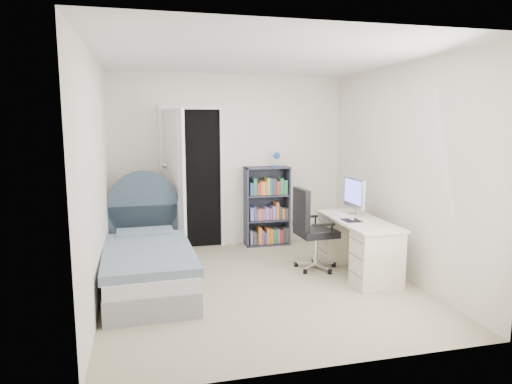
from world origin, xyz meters
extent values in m
cube|color=gray|center=(0.00, 0.00, -0.03)|extent=(3.40, 3.60, 0.05)
cube|color=white|center=(0.00, 0.00, 2.52)|extent=(3.40, 3.60, 0.05)
cube|color=white|center=(0.00, 1.82, 1.25)|extent=(3.40, 0.05, 2.50)
cube|color=white|center=(0.00, -1.82, 1.25)|extent=(3.40, 0.05, 2.50)
cube|color=white|center=(-1.72, 0.00, 1.25)|extent=(0.05, 3.60, 2.50)
cube|color=white|center=(1.72, 0.00, 1.25)|extent=(0.05, 3.60, 2.50)
cube|color=black|center=(-0.55, 1.80, 1.00)|extent=(0.80, 0.01, 2.00)
cube|color=white|center=(-0.98, 1.77, 1.00)|extent=(0.06, 0.06, 2.00)
cube|color=white|center=(-0.12, 1.77, 1.00)|extent=(0.06, 0.06, 2.00)
cube|color=white|center=(-0.55, 1.77, 2.03)|extent=(0.92, 0.06, 0.06)
cube|color=white|center=(-0.85, 1.38, 1.00)|extent=(0.25, 0.78, 2.00)
cube|color=gray|center=(-1.23, 0.21, 0.12)|extent=(0.96, 1.93, 0.25)
cube|color=silver|center=(-1.23, 0.21, 0.31)|extent=(0.94, 1.89, 0.15)
cube|color=slate|center=(-1.22, 0.11, 0.43)|extent=(0.99, 1.64, 0.09)
cube|color=slate|center=(-1.25, 0.89, 0.45)|extent=(0.69, 0.40, 0.11)
cube|color=#344351|center=(-1.26, 1.19, 0.38)|extent=(0.90, 0.09, 0.76)
cylinder|color=#344351|center=(-1.26, 1.19, 0.76)|extent=(0.90, 0.09, 0.90)
cylinder|color=#DDC088|center=(-1.17, 1.25, 0.23)|extent=(0.03, 0.03, 0.46)
cylinder|color=#DDC088|center=(-1.17, 1.56, 0.23)|extent=(0.03, 0.03, 0.46)
cylinder|color=#DDC088|center=(-0.86, 1.25, 0.23)|extent=(0.03, 0.03, 0.46)
cylinder|color=#DDC088|center=(-0.86, 1.56, 0.23)|extent=(0.03, 0.03, 0.46)
cube|color=#DDC088|center=(-1.01, 1.41, 0.44)|extent=(0.37, 0.37, 0.03)
cube|color=#DDC088|center=(-1.01, 1.41, 0.16)|extent=(0.33, 0.33, 0.02)
cube|color=#B24C33|center=(-1.06, 1.41, 0.47)|extent=(0.15, 0.20, 0.03)
cube|color=#3F598C|center=(-1.06, 1.41, 0.50)|extent=(0.14, 0.19, 0.03)
cube|color=#D8CC7F|center=(-1.06, 1.41, 0.53)|extent=(0.13, 0.18, 0.03)
cylinder|color=silver|center=(-1.01, 1.60, 0.01)|extent=(0.18, 0.18, 0.02)
cylinder|color=silver|center=(-1.01, 1.60, 0.64)|extent=(0.01, 0.01, 1.25)
sphere|color=silver|center=(-0.95, 1.56, 1.23)|extent=(0.07, 0.07, 0.07)
cube|color=#363B4A|center=(0.21, 1.66, 0.59)|extent=(0.02, 0.28, 1.17)
cube|color=#363B4A|center=(0.84, 1.66, 0.59)|extent=(0.02, 0.28, 1.17)
cube|color=#363B4A|center=(0.52, 1.66, 1.16)|extent=(0.66, 0.28, 0.02)
cube|color=#363B4A|center=(0.52, 1.66, 0.01)|extent=(0.66, 0.28, 0.02)
cube|color=#363B4A|center=(0.52, 1.80, 0.59)|extent=(0.66, 0.01, 1.17)
cube|color=#363B4A|center=(0.52, 1.66, 0.37)|extent=(0.62, 0.26, 0.02)
cube|color=#363B4A|center=(0.52, 1.66, 0.75)|extent=(0.62, 0.26, 0.02)
cylinder|color=#265AA7|center=(0.67, 1.66, 1.18)|extent=(0.11, 0.11, 0.02)
cylinder|color=silver|center=(0.67, 1.66, 1.26)|extent=(0.01, 0.01, 0.15)
sphere|color=#265AA7|center=(0.67, 1.63, 1.34)|extent=(0.10, 0.10, 0.10)
cube|color=#7F72B2|center=(0.26, 1.64, 0.13)|extent=(0.04, 0.20, 0.21)
cube|color=#3F3F3F|center=(0.31, 1.64, 0.13)|extent=(0.05, 0.20, 0.20)
cube|color=#3F3F3F|center=(0.35, 1.64, 0.11)|extent=(0.02, 0.20, 0.17)
cube|color=orange|center=(0.40, 1.64, 0.15)|extent=(0.05, 0.20, 0.25)
cube|color=#994C7F|center=(0.44, 1.64, 0.13)|extent=(0.03, 0.20, 0.21)
cube|color=#335999|center=(0.48, 1.64, 0.11)|extent=(0.03, 0.20, 0.17)
cube|color=orange|center=(0.52, 1.64, 0.14)|extent=(0.04, 0.20, 0.23)
cube|color=orange|center=(0.57, 1.64, 0.14)|extent=(0.05, 0.20, 0.22)
cube|color=#337F4C|center=(0.63, 1.64, 0.13)|extent=(0.05, 0.20, 0.21)
cube|color=#7F72B2|center=(0.68, 1.64, 0.13)|extent=(0.03, 0.20, 0.21)
cube|color=#B23333|center=(0.72, 1.64, 0.13)|extent=(0.04, 0.20, 0.20)
cube|color=#3F3F3F|center=(0.76, 1.64, 0.14)|extent=(0.03, 0.20, 0.22)
cube|color=#3F3F3F|center=(0.81, 1.64, 0.14)|extent=(0.05, 0.20, 0.22)
cube|color=#7F72B2|center=(0.27, 1.64, 0.49)|extent=(0.05, 0.20, 0.19)
cube|color=#335999|center=(0.32, 1.64, 0.49)|extent=(0.03, 0.20, 0.20)
cube|color=#994C7F|center=(0.35, 1.64, 0.48)|extent=(0.02, 0.20, 0.16)
cube|color=orange|center=(0.39, 1.64, 0.48)|extent=(0.04, 0.20, 0.17)
cube|color=#994C7F|center=(0.44, 1.64, 0.48)|extent=(0.04, 0.20, 0.17)
cube|color=#7F72B2|center=(0.50, 1.64, 0.49)|extent=(0.05, 0.20, 0.18)
cube|color=#994C7F|center=(0.55, 1.64, 0.48)|extent=(0.05, 0.20, 0.17)
cube|color=#7F72B2|center=(0.61, 1.64, 0.49)|extent=(0.05, 0.20, 0.20)
cube|color=orange|center=(0.66, 1.64, 0.52)|extent=(0.04, 0.20, 0.25)
cube|color=#3F3F3F|center=(0.71, 1.64, 0.49)|extent=(0.04, 0.20, 0.18)
cube|color=orange|center=(0.75, 1.64, 0.47)|extent=(0.04, 0.20, 0.16)
cube|color=#3F3F3F|center=(0.80, 1.64, 0.47)|extent=(0.05, 0.20, 0.16)
cube|color=#335999|center=(0.27, 1.64, 0.86)|extent=(0.05, 0.20, 0.18)
cube|color=#337F4C|center=(0.32, 1.64, 0.89)|extent=(0.04, 0.20, 0.24)
cube|color=#B23333|center=(0.37, 1.64, 0.86)|extent=(0.05, 0.20, 0.18)
cube|color=orange|center=(0.42, 1.64, 0.87)|extent=(0.03, 0.20, 0.19)
cube|color=#D8BF4C|center=(0.45, 1.64, 0.86)|extent=(0.03, 0.20, 0.19)
cube|color=orange|center=(0.48, 1.64, 0.87)|extent=(0.03, 0.20, 0.20)
cube|color=#D8BF4C|center=(0.52, 1.64, 0.89)|extent=(0.04, 0.20, 0.24)
cube|color=#335999|center=(0.56, 1.64, 0.89)|extent=(0.03, 0.20, 0.24)
cube|color=#3F3F3F|center=(0.61, 1.64, 0.89)|extent=(0.05, 0.20, 0.24)
cube|color=#B23333|center=(0.67, 1.64, 0.87)|extent=(0.05, 0.20, 0.20)
cube|color=#337F4C|center=(0.72, 1.64, 0.89)|extent=(0.05, 0.20, 0.23)
cube|color=#337F4C|center=(0.78, 1.64, 0.87)|extent=(0.05, 0.20, 0.20)
cube|color=beige|center=(1.25, 0.14, 0.65)|extent=(0.55, 1.37, 0.03)
cube|color=beige|center=(1.25, -0.34, 0.32)|extent=(0.50, 0.37, 0.64)
cube|color=beige|center=(1.25, 0.62, 0.32)|extent=(0.50, 0.37, 0.64)
cube|color=silver|center=(1.34, 0.41, 0.67)|extent=(0.15, 0.15, 0.01)
cube|color=silver|center=(1.37, 0.41, 0.78)|extent=(0.03, 0.05, 0.20)
cube|color=silver|center=(1.32, 0.41, 0.94)|extent=(0.04, 0.51, 0.37)
cube|color=#6164ED|center=(1.30, 0.41, 0.96)|extent=(0.00, 0.46, 0.29)
cube|color=white|center=(1.14, 0.41, 0.68)|extent=(0.12, 0.37, 0.02)
cube|color=black|center=(1.14, 0.09, 0.67)|extent=(0.20, 0.24, 0.00)
ellipsoid|color=white|center=(1.14, 0.09, 0.69)|extent=(0.05, 0.09, 0.03)
cube|color=silver|center=(0.95, 0.41, 0.06)|extent=(0.26, 0.05, 0.02)
cylinder|color=black|center=(1.07, 0.42, 0.03)|extent=(0.05, 0.05, 0.06)
cube|color=silver|center=(0.85, 0.53, 0.06)|extent=(0.10, 0.26, 0.02)
cylinder|color=black|center=(0.89, 0.65, 0.03)|extent=(0.05, 0.05, 0.06)
cube|color=silver|center=(0.72, 0.48, 0.06)|extent=(0.24, 0.17, 0.02)
cylinder|color=black|center=(0.61, 0.55, 0.03)|extent=(0.05, 0.05, 0.06)
cube|color=silver|center=(0.72, 0.33, 0.06)|extent=(0.23, 0.19, 0.02)
cylinder|color=black|center=(0.62, 0.25, 0.03)|extent=(0.05, 0.05, 0.06)
cube|color=silver|center=(0.87, 0.29, 0.06)|extent=(0.13, 0.26, 0.02)
cylinder|color=black|center=(0.91, 0.17, 0.03)|extent=(0.05, 0.05, 0.06)
cylinder|color=silver|center=(0.82, 0.41, 0.25)|extent=(0.05, 0.05, 0.39)
cube|color=black|center=(0.82, 0.41, 0.47)|extent=(0.47, 0.47, 0.08)
cube|color=black|center=(0.62, 0.40, 0.77)|extent=(0.09, 0.41, 0.52)
cube|color=black|center=(0.81, 0.16, 0.62)|extent=(0.28, 0.05, 0.03)
cube|color=black|center=(0.79, 0.65, 0.62)|extent=(0.28, 0.05, 0.03)
camera|label=1|loc=(-1.24, -4.77, 1.83)|focal=32.00mm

